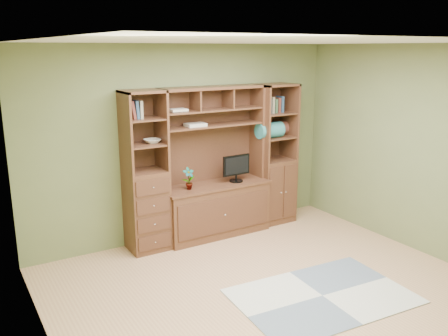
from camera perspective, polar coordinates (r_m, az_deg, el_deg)
room at (r=4.80m, az=6.42°, el=-0.85°), size 4.60×4.10×2.64m
center_hutch at (r=6.42m, az=-1.01°, el=0.57°), size 1.54×0.53×2.05m
left_tower at (r=6.03m, az=-9.44°, el=-0.52°), size 0.50×0.45×2.05m
right_tower at (r=7.01m, az=6.08°, el=1.66°), size 0.55×0.45×2.05m
rug at (r=5.27m, az=11.76°, el=-14.85°), size 1.90×1.34×0.01m
monitor at (r=6.56m, az=1.49°, el=0.55°), size 0.43×0.21×0.52m
orchid at (r=6.23m, az=-4.27°, el=-1.28°), size 0.16×0.11×0.30m
magazines at (r=6.27m, az=-3.48°, el=5.22°), size 0.26×0.19×0.04m
bowl at (r=5.98m, az=-8.63°, el=3.23°), size 0.21×0.21×0.05m
blanket_teal at (r=6.82m, az=5.53°, el=4.55°), size 0.39×0.22×0.22m
blanket_red at (r=7.05m, az=6.33°, el=4.75°), size 0.36×0.20×0.20m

